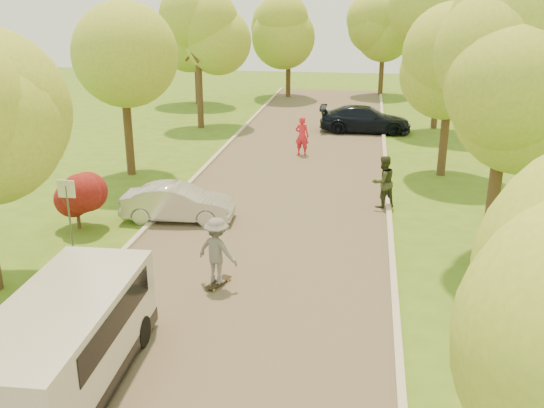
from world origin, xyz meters
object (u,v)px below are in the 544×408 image
Objects in this scene: longboard at (218,282)px; skateboarder at (217,251)px; minivan at (65,343)px; silver_sedan at (178,203)px; person_striped at (302,136)px; dark_sedan at (365,119)px; person_olive at (383,182)px; street_sign at (67,199)px.

longboard is 0.93m from skateboarder.
silver_sedan is at bearing 92.06° from minivan.
person_striped is (3.25, 9.70, 0.31)m from silver_sedan.
longboard is at bearing 169.04° from dark_sedan.
dark_sedan is 20.47m from skateboarder.
minivan is 2.75× the size of person_olive.
silver_sedan is 5.39m from skateboarder.
street_sign is 11.00m from person_olive.
dark_sedan is 2.70× the size of person_striped.
person_striped is at bearing 65.08° from street_sign.
silver_sedan is 16.64m from dark_sedan.
minivan is 25.61m from dark_sedan.
minivan is 5.29m from longboard.
skateboarder reaches higher than person_olive.
dark_sedan is 12.94m from person_olive.
person_olive reaches higher than person_striped.
person_striped is 8.12m from person_olive.
silver_sedan is 3.98× the size of longboard.
person_olive is (0.81, -12.91, 0.23)m from dark_sedan.
silver_sedan is 10.24m from person_striped.
longboard is at bearing 98.40° from person_striped.
skateboarder is at bearing -154.85° from silver_sedan.
minivan reaches higher than person_striped.
longboard is (2.58, -4.71, -0.53)m from silver_sedan.
minivan reaches higher than skateboarder.
person_striped is at bearing 151.86° from dark_sedan.
dark_sedan is 2.80× the size of skateboarder.
longboard is 14.45m from person_striped.
person_olive is (6.30, 12.10, -0.06)m from minivan.
dark_sedan is at bearing -79.53° from skateboarder.
silver_sedan is 2.11× the size of skateboarder.
minivan is at bearing -64.03° from street_sign.
person_striped is (0.67, 14.41, -0.09)m from skateboarder.
person_striped is at bearing 80.25° from minivan.
longboard is at bearing 66.91° from minivan.
street_sign is 7.55m from minivan.
street_sign is 5.51m from skateboarder.
minivan is at bearing -179.17° from silver_sedan.
dark_sedan is (5.49, 25.01, -0.29)m from minivan.
silver_sedan is at bearing -17.59° from person_olive.
person_olive reaches higher than dark_sedan.
dark_sedan reaches higher than silver_sedan.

